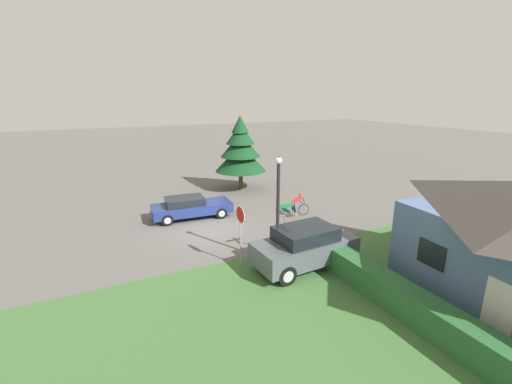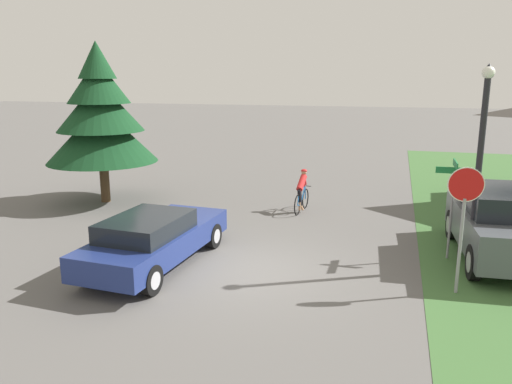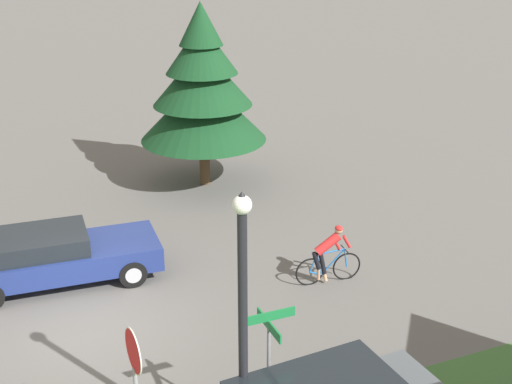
# 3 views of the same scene
# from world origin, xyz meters

# --- Properties ---
(ground_plane) EXTENTS (140.00, 140.00, 0.00)m
(ground_plane) POSITION_xyz_m (0.00, 0.00, 0.00)
(ground_plane) COLOR #5B5956
(sedan_left_lane) EXTENTS (2.09, 4.85, 1.34)m
(sedan_left_lane) POSITION_xyz_m (-2.29, -0.28, 0.70)
(sedan_left_lane) COLOR navy
(sedan_left_lane) RESTS_ON ground
(cyclist) EXTENTS (0.44, 1.67, 1.48)m
(cyclist) POSITION_xyz_m (0.25, 5.73, 0.70)
(cyclist) COLOR black
(cyclist) RESTS_ON ground
(parked_suv_right) EXTENTS (2.26, 4.66, 1.84)m
(parked_suv_right) POSITION_xyz_m (5.96, 2.50, 0.94)
(parked_suv_right) COLOR #4C5156
(parked_suv_right) RESTS_ON ground
(stop_sign) EXTENTS (0.73, 0.08, 2.76)m
(stop_sign) POSITION_xyz_m (4.71, 0.02, 1.96)
(stop_sign) COLOR gray
(stop_sign) RESTS_ON ground
(street_lamp) EXTENTS (0.28, 0.28, 4.86)m
(street_lamp) POSITION_xyz_m (5.16, 1.58, 2.80)
(street_lamp) COLOR black
(street_lamp) RESTS_ON ground
(street_name_sign) EXTENTS (0.90, 0.90, 2.54)m
(street_name_sign) POSITION_xyz_m (4.71, 2.20, 1.77)
(street_name_sign) COLOR gray
(street_name_sign) RESTS_ON ground
(conifer_tall_near) EXTENTS (3.98, 3.98, 5.81)m
(conifer_tall_near) POSITION_xyz_m (-7.08, 5.15, 3.17)
(conifer_tall_near) COLOR #4C3823
(conifer_tall_near) RESTS_ON ground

